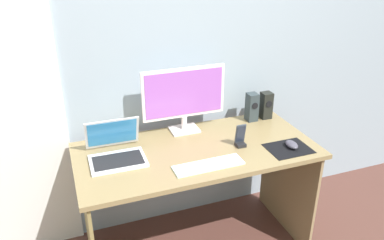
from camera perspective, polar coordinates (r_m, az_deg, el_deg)
name	(u,v)px	position (r m, az deg, el deg)	size (l,w,h in m)	color
wall_back	(173,48)	(2.45, -2.77, 10.64)	(6.00, 0.04, 2.50)	#93A3B0
desk	(197,171)	(2.35, 0.69, -7.60)	(1.40, 0.67, 0.75)	olive
monitor	(184,97)	(2.38, -1.20, 3.48)	(0.53, 0.14, 0.42)	white
speaker_right	(266,105)	(2.66, 10.88, 2.14)	(0.07, 0.07, 0.18)	black
speaker_near_monitor	(252,107)	(2.61, 8.83, 1.91)	(0.07, 0.08, 0.19)	#2F393D
laptop	(116,151)	(2.19, -11.16, -4.55)	(0.31, 0.30, 0.21)	silver
keyboard_external	(208,165)	(2.10, 2.45, -6.68)	(0.39, 0.11, 0.01)	white
mousepad	(288,148)	(2.33, 14.04, -4.10)	(0.25, 0.20, 0.00)	black
mouse	(292,145)	(2.34, 14.51, -3.53)	(0.06, 0.10, 0.04)	#474451
phone_in_dock	(240,139)	(2.29, 7.16, -2.73)	(0.06, 0.05, 0.14)	black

